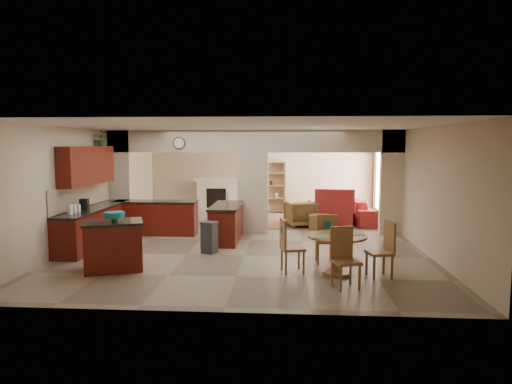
# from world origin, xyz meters

# --- Properties ---
(floor) EXTENTS (10.00, 10.00, 0.00)m
(floor) POSITION_xyz_m (0.00, 0.00, 0.00)
(floor) COLOR #85775C
(floor) RESTS_ON ground
(ceiling) EXTENTS (10.00, 10.00, 0.00)m
(ceiling) POSITION_xyz_m (0.00, 0.00, 2.80)
(ceiling) COLOR white
(ceiling) RESTS_ON wall_back
(wall_back) EXTENTS (8.00, 0.00, 8.00)m
(wall_back) POSITION_xyz_m (0.00, 5.00, 1.40)
(wall_back) COLOR #C1AA8D
(wall_back) RESTS_ON floor
(wall_front) EXTENTS (8.00, 0.00, 8.00)m
(wall_front) POSITION_xyz_m (0.00, -5.00, 1.40)
(wall_front) COLOR #C1AA8D
(wall_front) RESTS_ON floor
(wall_left) EXTENTS (0.00, 10.00, 10.00)m
(wall_left) POSITION_xyz_m (-4.00, 0.00, 1.40)
(wall_left) COLOR #C1AA8D
(wall_left) RESTS_ON floor
(wall_right) EXTENTS (0.00, 10.00, 10.00)m
(wall_right) POSITION_xyz_m (4.00, 0.00, 1.40)
(wall_right) COLOR #C1AA8D
(wall_right) RESTS_ON floor
(partition_left_pier) EXTENTS (0.60, 0.25, 2.80)m
(partition_left_pier) POSITION_xyz_m (-3.70, 1.00, 1.40)
(partition_left_pier) COLOR #C1AA8D
(partition_left_pier) RESTS_ON floor
(partition_center_pier) EXTENTS (0.80, 0.25, 2.20)m
(partition_center_pier) POSITION_xyz_m (0.00, 1.00, 1.10)
(partition_center_pier) COLOR #C1AA8D
(partition_center_pier) RESTS_ON floor
(partition_right_pier) EXTENTS (0.60, 0.25, 2.80)m
(partition_right_pier) POSITION_xyz_m (3.70, 1.00, 1.40)
(partition_right_pier) COLOR #C1AA8D
(partition_right_pier) RESTS_ON floor
(partition_header) EXTENTS (8.00, 0.25, 0.60)m
(partition_header) POSITION_xyz_m (0.00, 1.00, 2.50)
(partition_header) COLOR #C1AA8D
(partition_header) RESTS_ON partition_center_pier
(kitchen_counter) EXTENTS (2.52, 3.29, 1.48)m
(kitchen_counter) POSITION_xyz_m (-3.26, -0.25, 0.46)
(kitchen_counter) COLOR #410907
(kitchen_counter) RESTS_ON floor
(upper_cabinets) EXTENTS (0.35, 2.40, 0.90)m
(upper_cabinets) POSITION_xyz_m (-3.82, -0.80, 1.92)
(upper_cabinets) COLOR #410907
(upper_cabinets) RESTS_ON wall_left
(peninsula) EXTENTS (0.70, 1.85, 0.91)m
(peninsula) POSITION_xyz_m (-0.60, -0.11, 0.46)
(peninsula) COLOR #410907
(peninsula) RESTS_ON floor
(wall_clock) EXTENTS (0.34, 0.03, 0.34)m
(wall_clock) POSITION_xyz_m (-2.00, 0.85, 2.45)
(wall_clock) COLOR #4E2C1A
(wall_clock) RESTS_ON partition_header
(rug) EXTENTS (1.60, 1.30, 0.01)m
(rug) POSITION_xyz_m (1.20, 2.10, 0.01)
(rug) COLOR brown
(rug) RESTS_ON floor
(fireplace) EXTENTS (1.60, 0.35, 1.20)m
(fireplace) POSITION_xyz_m (-1.60, 4.83, 0.61)
(fireplace) COLOR silver
(fireplace) RESTS_ON floor
(shelving_unit) EXTENTS (1.00, 0.32, 1.80)m
(shelving_unit) POSITION_xyz_m (0.35, 4.82, 0.90)
(shelving_unit) COLOR #975B34
(shelving_unit) RESTS_ON floor
(window_a) EXTENTS (0.02, 0.90, 1.90)m
(window_a) POSITION_xyz_m (3.97, 2.30, 1.20)
(window_a) COLOR white
(window_a) RESTS_ON wall_right
(window_b) EXTENTS (0.02, 0.90, 1.90)m
(window_b) POSITION_xyz_m (3.97, 4.00, 1.20)
(window_b) COLOR white
(window_b) RESTS_ON wall_right
(glazed_door) EXTENTS (0.02, 0.70, 2.10)m
(glazed_door) POSITION_xyz_m (3.97, 3.15, 1.05)
(glazed_door) COLOR white
(glazed_door) RESTS_ON wall_right
(drape_a_left) EXTENTS (0.10, 0.28, 2.30)m
(drape_a_left) POSITION_xyz_m (3.93, 1.70, 1.20)
(drape_a_left) COLOR #421B1A
(drape_a_left) RESTS_ON wall_right
(drape_a_right) EXTENTS (0.10, 0.28, 2.30)m
(drape_a_right) POSITION_xyz_m (3.93, 2.90, 1.20)
(drape_a_right) COLOR #421B1A
(drape_a_right) RESTS_ON wall_right
(drape_b_left) EXTENTS (0.10, 0.28, 2.30)m
(drape_b_left) POSITION_xyz_m (3.93, 3.40, 1.20)
(drape_b_left) COLOR #421B1A
(drape_b_left) RESTS_ON wall_right
(drape_b_right) EXTENTS (0.10, 0.28, 2.30)m
(drape_b_right) POSITION_xyz_m (3.93, 4.60, 1.20)
(drape_b_right) COLOR #421B1A
(drape_b_right) RESTS_ON wall_right
(ceiling_fan) EXTENTS (1.00, 1.00, 0.10)m
(ceiling_fan) POSITION_xyz_m (1.50, 3.00, 2.56)
(ceiling_fan) COLOR white
(ceiling_fan) RESTS_ON ceiling
(kitchen_island) EXTENTS (1.30, 1.11, 0.95)m
(kitchen_island) POSITION_xyz_m (-2.41, -2.92, 0.48)
(kitchen_island) COLOR #410907
(kitchen_island) RESTS_ON floor
(teal_bowl) EXTENTS (0.39, 0.39, 0.18)m
(teal_bowl) POSITION_xyz_m (-2.37, -2.94, 1.04)
(teal_bowl) COLOR #12737F
(teal_bowl) RESTS_ON kitchen_island
(trash_can) EXTENTS (0.38, 0.36, 0.65)m
(trash_can) POSITION_xyz_m (-0.80, -1.43, 0.33)
(trash_can) COLOR #2A2B2D
(trash_can) RESTS_ON floor
(dining_table) EXTENTS (1.09, 1.09, 0.74)m
(dining_table) POSITION_xyz_m (1.85, -2.94, 0.50)
(dining_table) COLOR #975B34
(dining_table) RESTS_ON floor
(fruit_bowl) EXTENTS (0.28, 0.28, 0.15)m
(fruit_bowl) POSITION_xyz_m (1.87, -3.01, 0.82)
(fruit_bowl) COLOR #5DB226
(fruit_bowl) RESTS_ON dining_table
(sofa) EXTENTS (2.67, 1.35, 0.75)m
(sofa) POSITION_xyz_m (3.30, 3.00, 0.37)
(sofa) COLOR maroon
(sofa) RESTS_ON floor
(chaise) EXTENTS (1.22, 1.04, 0.45)m
(chaise) POSITION_xyz_m (2.29, 2.18, 0.23)
(chaise) COLOR maroon
(chaise) RESTS_ON floor
(armchair) EXTENTS (1.02, 1.03, 0.76)m
(armchair) POSITION_xyz_m (1.32, 2.03, 0.38)
(armchair) COLOR maroon
(armchair) RESTS_ON floor
(ottoman) EXTENTS (0.61, 0.61, 0.43)m
(ottoman) POSITION_xyz_m (1.84, 1.63, 0.22)
(ottoman) COLOR maroon
(ottoman) RESTS_ON floor
(plant) EXTENTS (0.42, 0.40, 0.38)m
(plant) POSITION_xyz_m (-3.82, 0.09, 2.56)
(plant) COLOR #1A4311
(plant) RESTS_ON upper_cabinets
(chair_north) EXTENTS (0.44, 0.44, 1.02)m
(chair_north) POSITION_xyz_m (1.71, -2.18, 0.55)
(chair_north) COLOR #975B34
(chair_north) RESTS_ON floor
(chair_east) EXTENTS (0.51, 0.51, 1.02)m
(chair_east) POSITION_xyz_m (2.69, -3.04, 0.55)
(chair_east) COLOR #975B34
(chair_east) RESTS_ON floor
(chair_south) EXTENTS (0.53, 0.53, 1.02)m
(chair_south) POSITION_xyz_m (1.89, -3.67, 0.55)
(chair_south) COLOR #975B34
(chair_south) RESTS_ON floor
(chair_west) EXTENTS (0.51, 0.51, 1.02)m
(chair_west) POSITION_xyz_m (0.95, -2.84, 0.55)
(chair_west) COLOR #975B34
(chair_west) RESTS_ON floor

